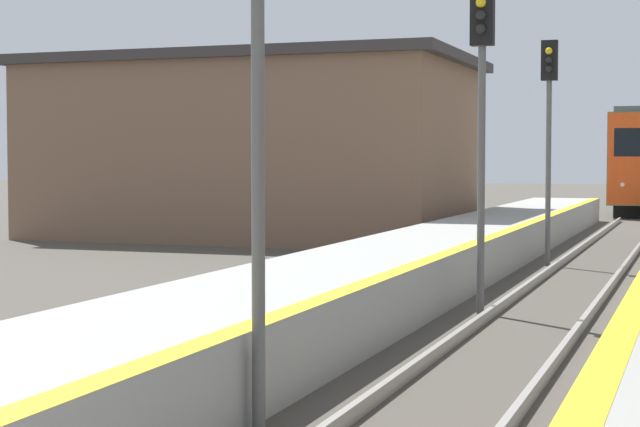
% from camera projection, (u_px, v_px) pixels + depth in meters
% --- Properties ---
extents(signal_near, '(0.36, 0.31, 5.10)m').
position_uv_depth(signal_near, '(257.00, 35.00, 9.35)').
color(signal_near, '#595959').
rests_on(signal_near, ground).
extents(signal_mid, '(0.36, 0.31, 5.10)m').
position_uv_depth(signal_mid, '(482.00, 89.00, 16.64)').
color(signal_mid, '#595959').
rests_on(signal_mid, ground).
extents(signal_far, '(0.36, 0.31, 5.10)m').
position_uv_depth(signal_far, '(549.00, 110.00, 24.08)').
color(signal_far, '#595959').
rests_on(signal_far, ground).
extents(station_building, '(13.32, 8.31, 5.52)m').
position_uv_depth(station_building, '(256.00, 148.00, 33.34)').
color(station_building, brown).
rests_on(station_building, ground).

